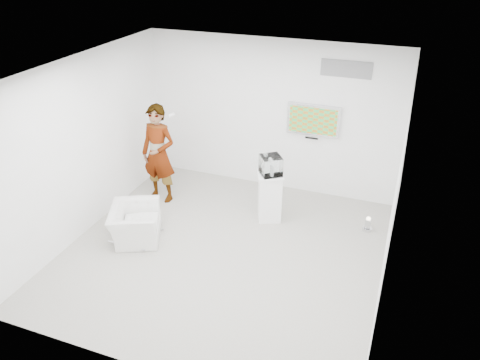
{
  "coord_description": "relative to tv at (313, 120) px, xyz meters",
  "views": [
    {
      "loc": [
        2.45,
        -5.77,
        4.68
      ],
      "look_at": [
        0.07,
        0.6,
        1.05
      ],
      "focal_mm": 35.0,
      "sensor_mm": 36.0,
      "label": 1
    }
  ],
  "objects": [
    {
      "name": "tv",
      "position": [
        0.0,
        0.0,
        0.0
      ],
      "size": [
        1.0,
        0.08,
        0.6
      ],
      "primitive_type": "cube",
      "color": "silver",
      "rests_on": "room"
    },
    {
      "name": "console",
      "position": [
        -0.45,
        -1.21,
        -0.54
      ],
      "size": [
        0.12,
        0.15,
        0.21
      ],
      "primitive_type": "cube",
      "rotation": [
        0.0,
        0.0,
        0.58
      ],
      "color": "white",
      "rests_on": "pedestal"
    },
    {
      "name": "person",
      "position": [
        -2.65,
        -1.25,
        -0.59
      ],
      "size": [
        0.74,
        0.52,
        1.92
      ],
      "primitive_type": "imported",
      "rotation": [
        0.0,
        0.0,
        -0.08
      ],
      "color": "white",
      "rests_on": "room"
    },
    {
      "name": "room",
      "position": [
        -0.85,
        -2.45,
        -0.05
      ],
      "size": [
        5.01,
        5.01,
        3.0
      ],
      "color": "#ABA79D",
      "rests_on": "ground"
    },
    {
      "name": "wii_remote",
      "position": [
        -2.39,
        -1.12,
        0.18
      ],
      "size": [
        0.07,
        0.16,
        0.04
      ],
      "primitive_type": "cube",
      "rotation": [
        0.0,
        0.0,
        -0.18
      ],
      "color": "white",
      "rests_on": "person"
    },
    {
      "name": "pedestal",
      "position": [
        -0.45,
        -1.21,
        -1.1
      ],
      "size": [
        0.58,
        0.58,
        0.91
      ],
      "primitive_type": "cube",
      "rotation": [
        0.0,
        0.0,
        0.39
      ],
      "color": "white",
      "rests_on": "room"
    },
    {
      "name": "armchair",
      "position": [
        -2.4,
        -2.61,
        -1.26
      ],
      "size": [
        1.09,
        1.15,
        0.59
      ],
      "primitive_type": "imported",
      "rotation": [
        0.0,
        0.0,
        1.99
      ],
      "color": "white",
      "rests_on": "room"
    },
    {
      "name": "floor_uplight",
      "position": [
        1.3,
        -0.99,
        -1.42
      ],
      "size": [
        0.17,
        0.17,
        0.26
      ],
      "primitive_type": "cylinder",
      "rotation": [
        0.0,
        0.0,
        0.02
      ],
      "color": "silver",
      "rests_on": "room"
    },
    {
      "name": "logo_decal",
      "position": [
        0.5,
        0.04,
        1.0
      ],
      "size": [
        0.9,
        0.02,
        0.3
      ],
      "primitive_type": "cube",
      "color": "gray",
      "rests_on": "room"
    },
    {
      "name": "vitrine",
      "position": [
        -0.45,
        -1.21,
        -0.47
      ],
      "size": [
        0.48,
        0.48,
        0.34
      ],
      "primitive_type": "cube",
      "rotation": [
        0.0,
        0.0,
        0.63
      ],
      "color": "white",
      "rests_on": "pedestal"
    }
  ]
}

